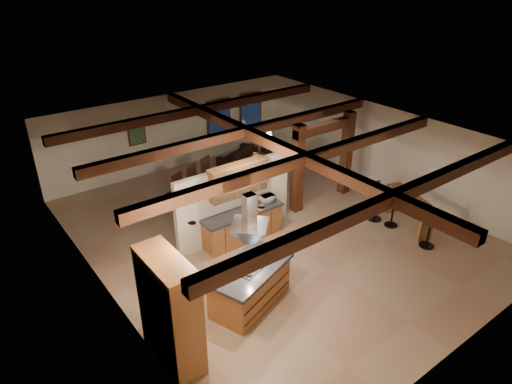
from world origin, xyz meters
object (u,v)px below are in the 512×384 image
Objects in this scene: bar_counter at (409,206)px; dining_table at (206,196)px; kitchen_island at (250,285)px; sofa at (237,154)px.

dining_table is at bearing 130.93° from bar_counter.
bar_counter is (5.94, -0.03, 0.15)m from kitchen_island.
sofa is (2.96, 2.44, -0.03)m from dining_table.
sofa is at bearing 56.97° from kitchen_island.
dining_table is 6.41m from bar_counter.
sofa is at bearing 26.90° from dining_table.
kitchen_island reaches higher than dining_table.
kitchen_island is at bearing -122.63° from dining_table.
bar_counter is (4.19, -4.84, 0.36)m from dining_table.
dining_table is 0.91× the size of bar_counter.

